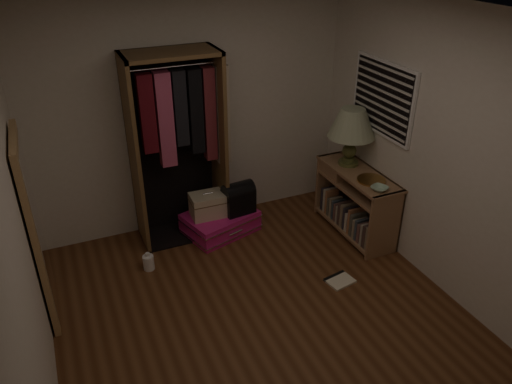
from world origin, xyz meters
TOP-DOWN VIEW (x-y plane):
  - ground at (0.00, 0.00)m, footprint 4.00×4.00m
  - room_walls at (0.08, 0.04)m, footprint 3.52×4.02m
  - console_bookshelf at (1.54, 1.04)m, footprint 0.42×1.12m
  - open_wardrobe at (-0.20, 1.77)m, footprint 1.04×0.50m
  - floor_mirror at (-1.70, 1.00)m, footprint 0.06×0.80m
  - pink_suitcase at (0.14, 1.60)m, footprint 0.92×0.77m
  - train_case at (0.01, 1.61)m, footprint 0.40×0.28m
  - black_bag at (0.34, 1.54)m, footprint 0.36×0.25m
  - table_lamp at (1.54, 1.22)m, footprint 0.66×0.66m
  - brass_tray at (1.54, 0.78)m, footprint 0.32×0.32m
  - ceramic_bowl at (1.49, 0.57)m, footprint 0.21×0.21m
  - white_jug at (-0.77, 1.22)m, footprint 0.13×0.13m
  - floor_book at (0.90, 0.28)m, footprint 0.29×0.25m

SIDE VIEW (x-z plane):
  - ground at x=0.00m, z-range 0.00..0.00m
  - floor_book at x=0.90m, z-range 0.00..0.02m
  - white_jug at x=-0.77m, z-range -0.01..0.18m
  - pink_suitcase at x=0.14m, z-range 0.00..0.24m
  - train_case at x=0.01m, z-range 0.23..0.52m
  - console_bookshelf at x=1.54m, z-range 0.02..0.77m
  - black_bag at x=0.34m, z-range 0.25..0.61m
  - brass_tray at x=1.54m, z-range 0.75..0.77m
  - ceramic_bowl at x=1.49m, z-range 0.75..0.79m
  - floor_mirror at x=-1.70m, z-range 0.00..1.70m
  - open_wardrobe at x=-0.20m, z-range 0.18..2.23m
  - table_lamp at x=1.54m, z-range 0.90..1.54m
  - room_walls at x=0.08m, z-range 0.20..2.80m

